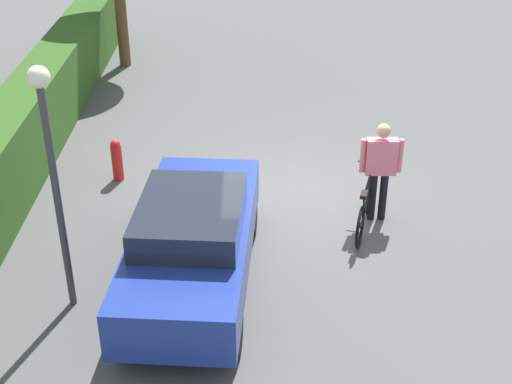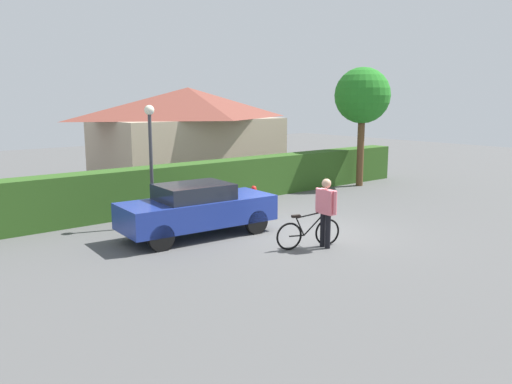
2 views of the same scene
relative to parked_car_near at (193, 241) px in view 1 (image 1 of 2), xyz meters
name	(u,v)px [view 1 (image 1 of 2)]	position (x,y,z in m)	size (l,w,h in m)	color
ground_plane	(294,200)	(2.50, -1.60, -0.76)	(60.00, 60.00, 0.00)	#4F4F4F
hedge_row	(2,164)	(2.50, 3.45, -0.01)	(20.09, 0.90, 1.49)	#2C521C
parked_car_near	(193,241)	(0.00, 0.00, 0.00)	(4.30, 1.93, 1.44)	navy
bicycle	(365,209)	(1.52, -2.71, -0.38)	(1.70, 0.68, 0.98)	black
person_rider	(381,164)	(1.86, -2.96, 0.27)	(0.23, 0.69, 1.74)	black
street_lamp	(51,155)	(-0.42, 1.69, 1.56)	(0.28, 0.28, 3.50)	#38383D
fire_hydrant	(117,159)	(3.32, 1.64, -0.35)	(0.20, 0.20, 0.81)	red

